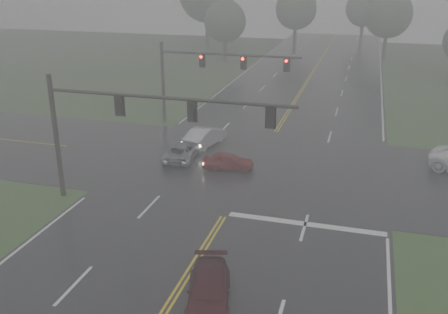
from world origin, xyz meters
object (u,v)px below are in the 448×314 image
(car_grey, at_px, (182,159))
(signal_gantry_far, at_px, (203,69))
(signal_gantry_near, at_px, (123,118))
(sedan_silver, at_px, (205,145))
(sedan_red, at_px, (228,169))
(sedan_maroon, at_px, (209,303))

(car_grey, bearing_deg, signal_gantry_far, -88.97)
(signal_gantry_near, bearing_deg, signal_gantry_far, 92.43)
(sedan_silver, xyz_separation_m, signal_gantry_near, (-1.09, -11.10, 5.26))
(signal_gantry_far, bearing_deg, car_grey, -82.67)
(sedan_red, height_order, signal_gantry_far, signal_gantry_far)
(car_grey, relative_size, signal_gantry_far, 0.36)
(car_grey, relative_size, signal_gantry_near, 0.31)
(sedan_maroon, relative_size, car_grey, 0.97)
(sedan_maroon, xyz_separation_m, car_grey, (-6.95, 15.42, 0.00))
(sedan_maroon, xyz_separation_m, signal_gantry_near, (-7.34, 7.58, 5.26))
(sedan_maroon, relative_size, signal_gantry_far, 0.35)
(signal_gantry_far, bearing_deg, sedan_maroon, -71.35)
(sedan_silver, bearing_deg, sedan_maroon, 120.80)
(signal_gantry_near, relative_size, signal_gantry_far, 1.17)
(signal_gantry_near, xyz_separation_m, signal_gantry_far, (-0.69, 16.20, -0.25))
(sedan_maroon, xyz_separation_m, sedan_red, (-3.16, 14.38, 0.00))
(sedan_silver, distance_m, signal_gantry_near, 12.33)
(sedan_silver, bearing_deg, sedan_red, 137.98)
(sedan_maroon, bearing_deg, sedan_red, 87.78)
(signal_gantry_far, bearing_deg, signal_gantry_near, -87.57)
(sedan_red, relative_size, signal_gantry_far, 0.29)
(sedan_red, xyz_separation_m, signal_gantry_far, (-4.86, 9.39, 5.01))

